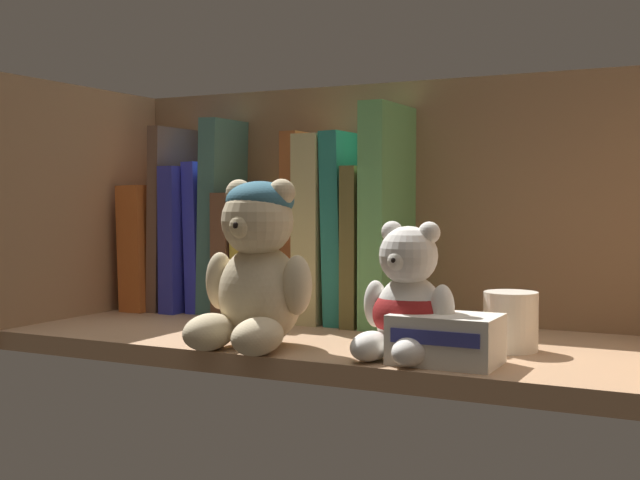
{
  "coord_description": "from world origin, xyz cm",
  "views": [
    {
      "loc": [
        36.49,
        -78.14,
        16.16
      ],
      "look_at": [
        -2.88,
        0.0,
        12.0
      ],
      "focal_mm": 46.62,
      "sensor_mm": 36.0,
      "label": 1
    }
  ],
  "objects": [
    {
      "name": "teddy_bear_larger",
      "position": [
        -5.06,
        -9.45,
        9.71
      ],
      "size": [
        11.82,
        11.98,
        16.25
      ],
      "color": "beige",
      "rests_on": "shelf_board"
    },
    {
      "name": "book_9",
      "position": [
        -7.06,
        11.03,
        12.84
      ],
      "size": [
        3.17,
        14.06,
        21.68
      ],
      "primitive_type": "cube",
      "color": "tan",
      "rests_on": "shelf_board"
    },
    {
      "name": "shelf_board",
      "position": [
        0.0,
        0.0,
        1.0
      ],
      "size": [
        70.48,
        27.82,
        2.0
      ],
      "primitive_type": "cube",
      "color": "#A87F5B",
      "rests_on": "ground"
    },
    {
      "name": "book_2",
      "position": [
        -26.74,
        11.03,
        11.21
      ],
      "size": [
        2.24,
        12.74,
        18.43
      ],
      "primitive_type": "cube",
      "color": "#2E33AD",
      "rests_on": "shelf_board"
    },
    {
      "name": "book_5",
      "position": [
        -19.03,
        11.03,
        9.55
      ],
      "size": [
        2.18,
        12.48,
        15.1
      ],
      "primitive_type": "cube",
      "color": "brown",
      "rests_on": "shelf_board"
    },
    {
      "name": "teddy_bear_smaller",
      "position": [
        10.2,
        -8.49,
        6.84
      ],
      "size": [
        9.08,
        9.61,
        12.31
      ],
      "color": "white",
      "rests_on": "shelf_board"
    },
    {
      "name": "shelf_back_panel",
      "position": [
        0.0,
        14.51,
        15.06
      ],
      "size": [
        72.88,
        1.2,
        30.13
      ],
      "primitive_type": "cube",
      "color": "#836346",
      "rests_on": "ground"
    },
    {
      "name": "book_12",
      "position": [
        1.27,
        11.03,
        14.45
      ],
      "size": [
        2.89,
        14.99,
        24.89
      ],
      "primitive_type": "cube",
      "color": "#5EA25D",
      "rests_on": "shelf_board"
    },
    {
      "name": "small_product_box",
      "position": [
        14.1,
        -9.44,
        4.16
      ],
      "size": [
        9.15,
        6.19,
        4.32
      ],
      "color": "silver",
      "rests_on": "shelf_board"
    },
    {
      "name": "book_8",
      "position": [
        -10.13,
        11.03,
        13.11
      ],
      "size": [
        2.12,
        10.24,
        22.21
      ],
      "primitive_type": "cube",
      "color": "brown",
      "rests_on": "shelf_board"
    },
    {
      "name": "book_11",
      "position": [
        -1.5,
        11.03,
        10.98
      ],
      "size": [
        1.78,
        14.84,
        17.96
      ],
      "primitive_type": "cube",
      "color": "brown",
      "rests_on": "shelf_board"
    },
    {
      "name": "shelf_side_panel_left",
      "position": [
        -36.04,
        0.0,
        15.06
      ],
      "size": [
        1.6,
        30.22,
        30.13
      ],
      "primitive_type": "cube",
      "color": "#A87F5B",
      "rests_on": "ground"
    },
    {
      "name": "book_0",
      "position": [
        -32.03,
        11.03,
        10.04
      ],
      "size": [
        3.85,
        14.17,
        16.17
      ],
      "primitive_type": "cube",
      "rotation": [
        0.0,
        -0.03,
        0.0
      ],
      "color": "#C36129",
      "rests_on": "shelf_board"
    },
    {
      "name": "book_3",
      "position": [
        -24.3,
        11.03,
        11.49
      ],
      "size": [
        2.33,
        9.47,
        19.03
      ],
      "primitive_type": "cube",
      "rotation": [
        0.0,
        -0.03,
        0.0
      ],
      "color": "#343ACE",
      "rests_on": "shelf_board"
    },
    {
      "name": "pillar_candle",
      "position": [
        17.57,
        -0.63,
        4.79
      ],
      "size": [
        5.11,
        5.11,
        5.58
      ],
      "primitive_type": "cylinder",
      "color": "silver",
      "rests_on": "shelf_board"
    },
    {
      "name": "book_1",
      "position": [
        -29.09,
        11.03,
        13.75
      ],
      "size": [
        2.18,
        11.92,
        23.53
      ],
      "primitive_type": "cube",
      "rotation": [
        0.0,
        0.02,
        0.0
      ],
      "color": "brown",
      "rests_on": "shelf_board"
    },
    {
      "name": "book_10",
      "position": [
        -3.93,
        11.03,
        12.96
      ],
      "size": [
        2.87,
        13.41,
        21.98
      ],
      "primitive_type": "cube",
      "rotation": [
        0.0,
        -0.03,
        0.0
      ],
      "color": "#227369",
      "rests_on": "shelf_board"
    },
    {
      "name": "book_7",
      "position": [
        -12.78,
        11.03,
        9.57
      ],
      "size": [
        2.32,
        13.24,
        15.15
      ],
      "primitive_type": "cube",
      "color": "brown",
      "rests_on": "shelf_board"
    },
    {
      "name": "book_6",
      "position": [
        -15.94,
        11.03,
        9.75
      ],
      "size": [
        3.36,
        11.97,
        15.54
      ],
      "primitive_type": "cube",
      "rotation": [
        0.0,
        -0.01,
        0.0
      ],
      "color": "gold",
      "rests_on": "shelf_board"
    },
    {
      "name": "book_4",
      "position": [
        -21.77,
        11.03,
        14.14
      ],
      "size": [
        3.09,
        9.72,
        24.34
      ],
      "primitive_type": "cube",
      "rotation": [
        0.0,
        0.03,
        0.0
      ],
      "color": "#43746E",
      "rests_on": "shelf_board"
    }
  ]
}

